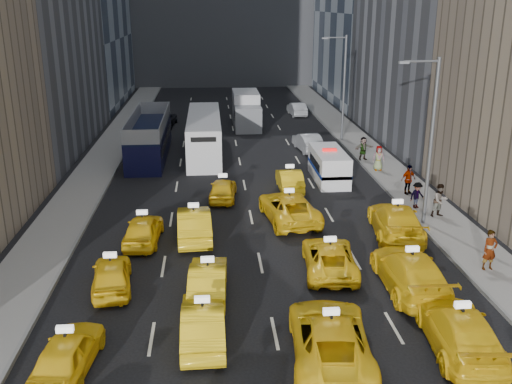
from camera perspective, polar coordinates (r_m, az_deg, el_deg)
ground at (r=20.02m, az=2.56°, el=-16.96°), size 160.00×160.00×0.00m
sidewalk_west at (r=43.55m, az=-15.53°, el=2.43°), size 3.00×90.00×0.15m
sidewalk_east at (r=44.59m, az=12.03°, el=3.07°), size 3.00×90.00×0.15m
curb_west at (r=43.30m, az=-13.64°, el=2.52°), size 0.15×90.00×0.18m
curb_east at (r=44.20m, az=10.23°, el=3.07°), size 0.15×90.00×0.18m
streetlight_near at (r=31.10m, az=16.95°, el=5.26°), size 2.15×0.22×9.00m
streetlight_far at (r=49.94m, az=8.67°, el=10.57°), size 2.15×0.22×9.00m
taxi_4 at (r=20.36m, az=-18.31°, el=-15.03°), size 2.05×4.13×1.35m
taxi_5 at (r=20.98m, az=-5.33°, el=-12.87°), size 1.57×4.36×1.43m
taxi_6 at (r=20.11m, az=7.41°, el=-14.23°), size 3.11×5.86×1.57m
taxi_7 at (r=21.58m, az=19.68°, el=-12.85°), size 2.64×5.48×1.54m
taxi_8 at (r=25.06m, az=-14.24°, el=-7.99°), size 2.06×4.14×1.35m
taxi_9 at (r=23.87m, az=-4.82°, el=-8.74°), size 1.68×4.36×1.42m
taxi_10 at (r=26.07m, az=7.35°, el=-6.49°), size 2.64×4.99×1.34m
taxi_11 at (r=25.06m, az=15.17°, el=-7.69°), size 2.43×5.73×1.65m
taxi_12 at (r=29.33m, az=-11.22°, el=-3.70°), size 1.90×4.25×1.42m
taxi_13 at (r=29.47m, az=-6.21°, el=-3.16°), size 1.92×4.88×1.58m
taxi_14 at (r=31.69m, az=3.31°, el=-1.55°), size 3.26×5.83×1.54m
taxi_15 at (r=30.44m, az=13.84°, el=-2.80°), size 3.07×6.02×1.67m
taxi_16 at (r=35.13m, az=-3.32°, el=0.29°), size 1.94×4.02×1.32m
taxi_17 at (r=36.96m, az=3.38°, el=1.25°), size 1.47×4.15×1.36m
nypd_van at (r=39.12m, az=7.30°, el=2.60°), size 2.44×5.33×2.22m
double_decker at (r=45.49m, az=-10.61°, el=5.52°), size 2.83×11.51×3.33m
city_bus at (r=45.81m, az=-5.20°, el=5.72°), size 3.30×12.26×3.13m
box_truck at (r=56.03m, az=-0.98°, el=8.20°), size 3.40×7.46×3.29m
misc_car_0 at (r=47.01m, az=5.20°, el=5.02°), size 2.08×4.60×1.47m
misc_car_1 at (r=57.21m, az=-9.27°, el=7.22°), size 2.76×5.08×1.35m
misc_car_2 at (r=64.77m, az=-1.10°, el=8.88°), size 3.03×5.89×1.64m
misc_car_3 at (r=60.53m, az=-5.02°, el=8.04°), size 1.73×4.26×1.45m
misc_car_4 at (r=62.08m, az=4.11°, el=8.30°), size 1.74×4.33×1.40m
pedestrian_0 at (r=27.61m, az=22.35°, el=-5.39°), size 0.73×0.53×1.87m
pedestrian_1 at (r=33.36m, az=17.93°, el=-0.81°), size 1.02×0.71×1.90m
pedestrian_2 at (r=34.44m, az=15.81°, el=-0.31°), size 1.09×0.77×1.55m
pedestrian_3 at (r=36.78m, az=14.99°, el=1.21°), size 1.20×0.88×1.87m
pedestrian_4 at (r=41.62m, az=12.16°, el=3.35°), size 0.89×0.51×1.78m
pedestrian_5 at (r=44.17m, az=10.67°, el=4.31°), size 1.71×0.99×1.78m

